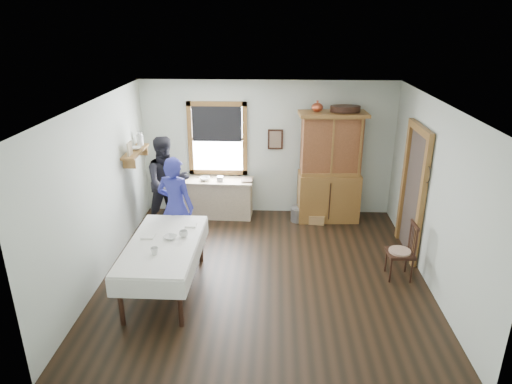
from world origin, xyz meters
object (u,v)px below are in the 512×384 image
(dining_table, at_px, (165,266))
(figure_dark, at_px, (168,187))
(spindle_chair, at_px, (400,251))
(woman_blue, at_px, (176,210))
(work_counter, at_px, (219,198))
(china_hutch, at_px, (330,168))
(wicker_basket, at_px, (317,219))
(pail, at_px, (297,215))

(dining_table, height_order, figure_dark, figure_dark)
(spindle_chair, xyz_separation_m, woman_blue, (-3.59, 0.61, 0.34))
(work_counter, relative_size, dining_table, 0.70)
(work_counter, xyz_separation_m, woman_blue, (-0.52, -1.60, 0.41))
(china_hutch, height_order, wicker_basket, china_hutch)
(spindle_chair, height_order, figure_dark, figure_dark)
(pail, height_order, figure_dark, figure_dark)
(work_counter, xyz_separation_m, figure_dark, (-0.89, -0.55, 0.44))
(china_hutch, distance_m, spindle_chair, 2.42)
(wicker_basket, bearing_deg, woman_blue, -151.73)
(pail, height_order, wicker_basket, pail)
(spindle_chair, bearing_deg, figure_dark, 155.13)
(china_hutch, xyz_separation_m, dining_table, (-2.66, -2.66, -0.69))
(pail, height_order, woman_blue, woman_blue)
(work_counter, bearing_deg, pail, -4.78)
(spindle_chair, xyz_separation_m, wicker_basket, (-1.11, 1.95, -0.38))
(work_counter, bearing_deg, china_hutch, 0.66)
(dining_table, xyz_separation_m, figure_dark, (-0.42, 2.16, 0.44))
(spindle_chair, distance_m, wicker_basket, 2.27)
(china_hutch, relative_size, woman_blue, 1.35)
(pail, distance_m, woman_blue, 2.61)
(wicker_basket, bearing_deg, dining_table, -134.99)
(spindle_chair, bearing_deg, work_counter, 142.18)
(china_hutch, height_order, figure_dark, china_hutch)
(china_hutch, relative_size, wicker_basket, 7.19)
(spindle_chair, height_order, wicker_basket, spindle_chair)
(pail, distance_m, figure_dark, 2.59)
(dining_table, height_order, pail, dining_table)
(dining_table, bearing_deg, figure_dark, 100.89)
(work_counter, relative_size, figure_dark, 0.83)
(china_hutch, distance_m, pail, 1.13)
(work_counter, relative_size, china_hutch, 0.63)
(spindle_chair, xyz_separation_m, figure_dark, (-3.96, 1.67, 0.37))
(china_hutch, bearing_deg, work_counter, 175.58)
(figure_dark, bearing_deg, dining_table, -112.54)
(china_hutch, xyz_separation_m, figure_dark, (-3.08, -0.49, -0.25))
(spindle_chair, height_order, woman_blue, woman_blue)
(dining_table, height_order, spindle_chair, spindle_chair)
(woman_blue, xyz_separation_m, figure_dark, (-0.38, 1.06, 0.02))
(pail, xyz_separation_m, wicker_basket, (0.38, -0.08, -0.05))
(wicker_basket, distance_m, figure_dark, 2.96)
(wicker_basket, bearing_deg, figure_dark, -174.47)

